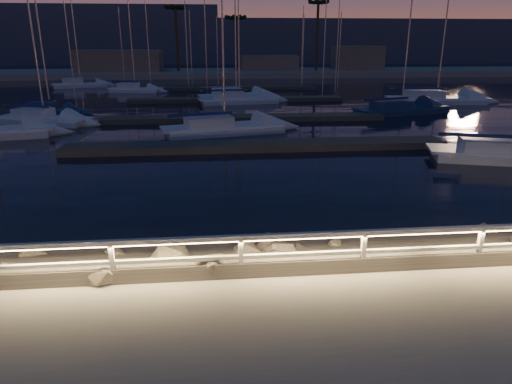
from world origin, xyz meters
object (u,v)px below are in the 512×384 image
sailboat_j (234,95)px  sailboat_h (399,109)px  sailboat_d (508,153)px  guard_rail (321,243)px  sailboat_e (49,110)px  sailboat_m (79,84)px  sailboat_g (237,99)px  sailboat_f (43,118)px  sailboat_i (134,89)px  sailboat_l (434,99)px  sailboat_c (221,127)px

sailboat_j → sailboat_h: bearing=-55.2°
sailboat_h → sailboat_d: bearing=-108.6°
guard_rail → sailboat_j: bearing=90.0°
sailboat_e → sailboat_j: bearing=50.0°
sailboat_e → sailboat_m: 24.84m
sailboat_g → sailboat_h: sailboat_h is taller
sailboat_g → sailboat_j: bearing=84.2°
sailboat_f → sailboat_i: (3.40, 21.99, -0.01)m
sailboat_g → sailboat_m: bearing=129.6°
guard_rail → sailboat_f: (-15.27, 26.06, -0.95)m
guard_rail → sailboat_l: sailboat_l is taller
guard_rail → sailboat_g: bearing=89.9°
sailboat_c → sailboat_d: (14.75, -8.84, -0.02)m
sailboat_c → sailboat_g: 15.61m
sailboat_l → sailboat_m: 44.77m
sailboat_d → sailboat_h: sailboat_h is taller
sailboat_f → sailboat_m: (-4.86, 28.89, 0.02)m
sailboat_c → sailboat_l: sailboat_l is taller
sailboat_d → sailboat_m: (-32.98, 42.88, 0.03)m
sailboat_d → sailboat_j: sailboat_d is taller
sailboat_h → sailboat_m: bearing=125.8°
sailboat_d → sailboat_f: size_ratio=1.13×
sailboat_c → sailboat_f: 14.33m
sailboat_f → sailboat_m: bearing=119.7°
sailboat_c → sailboat_j: size_ratio=1.05×
sailboat_j → sailboat_c: bearing=-111.1°
guard_rail → sailboat_e: sailboat_e is taller
sailboat_i → guard_rail: bearing=-62.4°
sailboat_h → sailboat_l: bearing=29.7°
sailboat_j → sailboat_e: bearing=-165.7°
sailboat_i → sailboat_c: bearing=-56.1°
sailboat_e → sailboat_j: 18.63m
guard_rail → sailboat_g: (0.09, 36.40, -0.94)m
sailboat_f → sailboat_m: size_ratio=1.01×
sailboat_i → sailboat_j: 14.51m
sailboat_e → sailboat_l: sailboat_l is taller
sailboat_d → sailboat_e: size_ratio=1.30×
guard_rail → sailboat_c: (-1.89, 20.91, -0.93)m
sailboat_h → sailboat_j: bearing=124.3°
sailboat_d → sailboat_h: (0.74, 16.27, 0.01)m
sailboat_e → sailboat_g: 17.36m
sailboat_d → sailboat_g: 27.47m
guard_rail → sailboat_f: bearing=120.4°
guard_rail → sailboat_m: size_ratio=3.57×
sailboat_m → sailboat_c: bearing=-76.1°
sailboat_d → sailboat_g: (-12.76, 24.33, 0.01)m
sailboat_d → sailboat_g: size_ratio=1.02×
sailboat_i → sailboat_j: (11.84, -8.39, 0.03)m
guard_rail → sailboat_h: sailboat_h is taller
sailboat_c → sailboat_m: size_ratio=1.16×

